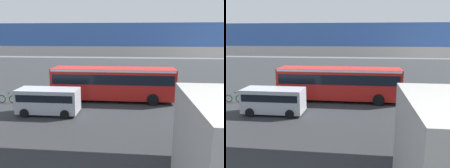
% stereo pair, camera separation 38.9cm
% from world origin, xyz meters
% --- Properties ---
extents(ground, '(80.00, 80.00, 0.00)m').
position_xyz_m(ground, '(0.00, 0.00, 0.00)').
color(ground, '#2D3033').
extents(city_bus, '(11.54, 2.85, 3.15)m').
position_xyz_m(city_bus, '(0.96, 0.96, 1.88)').
color(city_bus, red).
rests_on(city_bus, ground).
extents(parked_van, '(4.80, 2.17, 2.05)m').
position_xyz_m(parked_van, '(5.71, 5.37, 1.18)').
color(parked_van, '#B7BCC6').
rests_on(parked_van, ground).
extents(bicycle_green, '(1.77, 0.44, 0.96)m').
position_xyz_m(bicycle_green, '(10.66, 2.77, 0.37)').
color(bicycle_green, black).
rests_on(bicycle_green, ground).
extents(pedestrian, '(0.38, 0.38, 1.79)m').
position_xyz_m(pedestrian, '(-3.45, -2.47, 0.89)').
color(pedestrian, '#2D2D38').
rests_on(pedestrian, ground).
extents(traffic_sign, '(0.08, 0.60, 2.80)m').
position_xyz_m(traffic_sign, '(0.65, -3.07, 1.89)').
color(traffic_sign, slate).
rests_on(traffic_sign, ground).
extents(lane_dash_leftmost, '(2.00, 0.20, 0.01)m').
position_xyz_m(lane_dash_leftmost, '(-8.00, -3.30, 0.00)').
color(lane_dash_leftmost, silver).
rests_on(lane_dash_leftmost, ground).
extents(lane_dash_left, '(2.00, 0.20, 0.01)m').
position_xyz_m(lane_dash_left, '(-4.00, -3.30, 0.00)').
color(lane_dash_left, silver).
rests_on(lane_dash_left, ground).
extents(lane_dash_centre, '(2.00, 0.20, 0.01)m').
position_xyz_m(lane_dash_centre, '(0.00, -3.30, 0.00)').
color(lane_dash_centre, silver).
rests_on(lane_dash_centre, ground).
extents(lane_dash_right, '(2.00, 0.20, 0.01)m').
position_xyz_m(lane_dash_right, '(4.00, -3.30, 0.00)').
color(lane_dash_right, silver).
rests_on(lane_dash_right, ground).
extents(lane_dash_rightmost, '(2.00, 0.20, 0.01)m').
position_xyz_m(lane_dash_rightmost, '(8.00, -3.30, 0.00)').
color(lane_dash_rightmost, silver).
rests_on(lane_dash_rightmost, ground).
extents(pedestrian_overpass, '(28.08, 2.60, 6.77)m').
position_xyz_m(pedestrian_overpass, '(0.00, 10.10, 5.02)').
color(pedestrian_overpass, '#B2ADA5').
rests_on(pedestrian_overpass, ground).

